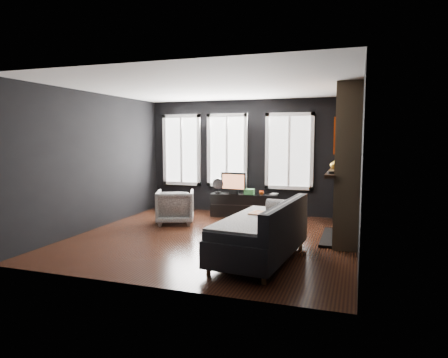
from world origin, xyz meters
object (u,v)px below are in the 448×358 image
(media_console, at_px, (244,205))
(mantel_vase, at_px, (335,164))
(book, at_px, (271,190))
(armchair, at_px, (175,205))
(mug, at_px, (261,192))
(monitor, at_px, (234,182))
(sofa, at_px, (260,230))

(media_console, distance_m, mantel_vase, 2.54)
(media_console, bearing_deg, book, 5.90)
(armchair, distance_m, mug, 1.99)
(mug, bearing_deg, book, 39.82)
(media_console, relative_size, book, 7.70)
(armchair, height_order, mug, armchair)
(armchair, xyz_separation_m, monitor, (0.94, 1.15, 0.41))
(monitor, xyz_separation_m, mug, (0.65, 0.04, -0.22))
(sofa, distance_m, mantel_vase, 2.41)
(mantel_vase, bearing_deg, monitor, 156.63)
(armchair, xyz_separation_m, mug, (1.59, 1.18, 0.19))
(sofa, relative_size, armchair, 2.68)
(monitor, height_order, book, monitor)
(mug, bearing_deg, monitor, -176.67)
(sofa, bearing_deg, media_console, 115.63)
(sofa, height_order, monitor, monitor)
(mug, relative_size, book, 0.56)
(armchair, bearing_deg, monitor, -151.04)
(sofa, relative_size, book, 10.57)
(sofa, relative_size, monitor, 3.37)
(monitor, xyz_separation_m, book, (0.84, 0.20, -0.18))
(sofa, xyz_separation_m, mantel_vase, (0.95, 2.03, 0.87))
(book, distance_m, mantel_vase, 2.01)
(media_console, relative_size, mug, 13.82)
(media_console, xyz_separation_m, mantel_vase, (2.06, -1.05, 1.06))
(armchair, height_order, media_console, armchair)
(sofa, height_order, mug, sofa)
(sofa, height_order, armchair, sofa)
(mug, bearing_deg, media_console, 177.57)
(mug, distance_m, book, 0.25)
(armchair, distance_m, mantel_vase, 3.38)
(armchair, xyz_separation_m, book, (1.79, 1.34, 0.23))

